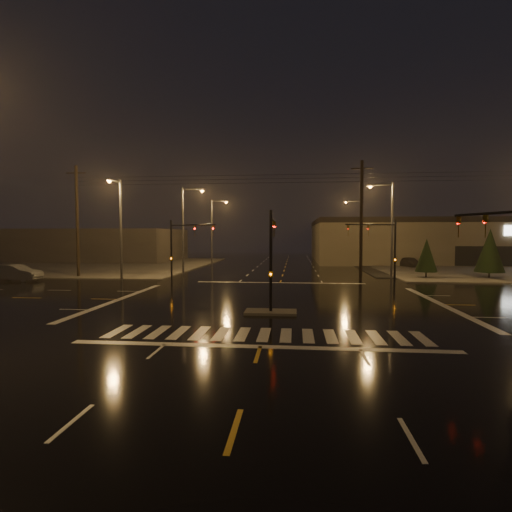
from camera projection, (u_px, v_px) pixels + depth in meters
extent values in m
plane|color=black|center=(274.00, 302.00, 27.19)|extent=(140.00, 140.00, 0.00)
cube|color=#4C4944|center=(507.00, 268.00, 54.08)|extent=(36.00, 36.00, 0.12)
cube|color=#4C4944|center=(85.00, 265.00, 59.93)|extent=(36.00, 36.00, 0.12)
cube|color=#4C4944|center=(271.00, 312.00, 23.21)|extent=(3.00, 1.60, 0.15)
cube|color=beige|center=(264.00, 335.00, 18.25)|extent=(15.00, 2.60, 0.01)
cube|color=beige|center=(260.00, 347.00, 16.26)|extent=(16.00, 0.50, 0.01)
cube|color=beige|center=(280.00, 283.00, 38.13)|extent=(16.00, 0.50, 0.01)
cube|color=brown|center=(489.00, 241.00, 69.32)|extent=(60.00, 28.00, 7.00)
cube|color=black|center=(490.00, 222.00, 69.14)|extent=(60.20, 28.20, 0.80)
cube|color=#3D3735|center=(93.00, 245.00, 72.20)|extent=(30.00, 18.00, 5.60)
cylinder|color=black|center=(271.00, 262.00, 23.06)|extent=(0.18, 0.18, 6.00)
cylinder|color=black|center=(273.00, 220.00, 25.17)|extent=(0.12, 4.50, 0.12)
imported|color=#594707|center=(275.00, 222.00, 27.18)|extent=(0.16, 0.20, 1.00)
cube|color=#594707|center=(271.00, 274.00, 23.10)|extent=(0.25, 0.18, 0.35)
cylinder|color=black|center=(395.00, 252.00, 36.45)|extent=(0.18, 0.18, 6.00)
cylinder|color=black|center=(371.00, 225.00, 35.70)|extent=(4.74, 1.82, 0.12)
imported|color=#594707|center=(348.00, 225.00, 35.14)|extent=(0.24, 0.22, 1.00)
cube|color=#594707|center=(395.00, 260.00, 36.49)|extent=(0.25, 0.18, 0.35)
cylinder|color=black|center=(171.00, 251.00, 38.50)|extent=(0.18, 0.18, 6.00)
cylinder|color=black|center=(193.00, 225.00, 37.29)|extent=(4.74, 1.82, 0.12)
imported|color=#594707|center=(213.00, 225.00, 36.32)|extent=(0.24, 0.22, 1.00)
cube|color=#594707|center=(172.00, 258.00, 38.53)|extent=(0.25, 0.18, 0.35)
cylinder|color=black|center=(489.00, 213.00, 17.38)|extent=(1.48, 3.80, 0.12)
imported|color=#594707|center=(459.00, 216.00, 19.12)|extent=(0.22, 0.24, 1.00)
cylinder|color=#38383A|center=(183.00, 231.00, 45.94)|extent=(0.24, 0.24, 10.00)
cylinder|color=#38383A|center=(193.00, 189.00, 45.57)|extent=(2.40, 0.14, 0.14)
cube|color=#38383A|center=(202.00, 190.00, 45.47)|extent=(0.70, 0.30, 0.18)
sphere|color=orange|center=(202.00, 191.00, 45.48)|extent=(0.32, 0.32, 0.32)
cylinder|color=#38383A|center=(212.00, 232.00, 61.84)|extent=(0.24, 0.24, 10.00)
cylinder|color=#38383A|center=(219.00, 201.00, 61.48)|extent=(2.40, 0.14, 0.14)
cube|color=#38383A|center=(226.00, 201.00, 61.37)|extent=(0.70, 0.30, 0.18)
sphere|color=orange|center=(226.00, 202.00, 61.38)|extent=(0.32, 0.32, 0.32)
cylinder|color=#38383A|center=(392.00, 231.00, 41.71)|extent=(0.24, 0.24, 10.00)
cylinder|color=#38383A|center=(381.00, 185.00, 41.58)|extent=(2.40, 0.14, 0.14)
cube|color=#38383A|center=(370.00, 185.00, 41.69)|extent=(0.70, 0.30, 0.18)
sphere|color=orange|center=(370.00, 187.00, 41.70)|extent=(0.32, 0.32, 0.32)
cylinder|color=#38383A|center=(361.00, 232.00, 61.59)|extent=(0.24, 0.24, 10.00)
cylinder|color=#38383A|center=(353.00, 201.00, 61.46)|extent=(2.40, 0.14, 0.14)
cube|color=#38383A|center=(346.00, 201.00, 61.57)|extent=(0.70, 0.30, 0.18)
sphere|color=orange|center=(346.00, 202.00, 61.57)|extent=(0.32, 0.32, 0.32)
cylinder|color=#38383A|center=(121.00, 231.00, 39.92)|extent=(0.24, 0.24, 10.00)
cylinder|color=#38383A|center=(115.00, 181.00, 38.48)|extent=(0.14, 2.40, 0.14)
cube|color=#38383A|center=(109.00, 180.00, 37.39)|extent=(0.30, 0.70, 0.18)
sphere|color=orange|center=(109.00, 181.00, 37.39)|extent=(0.32, 0.32, 0.32)
cylinder|color=black|center=(77.00, 222.00, 42.94)|extent=(0.32, 0.32, 12.00)
cube|color=black|center=(76.00, 173.00, 42.67)|extent=(2.20, 0.12, 0.12)
cylinder|color=black|center=(361.00, 221.00, 40.01)|extent=(0.32, 0.32, 12.00)
cube|color=black|center=(362.00, 168.00, 39.74)|extent=(2.20, 0.12, 0.12)
cylinder|color=black|center=(426.00, 275.00, 42.04)|extent=(0.18, 0.18, 0.70)
cone|color=black|center=(426.00, 255.00, 41.93)|extent=(2.24, 2.24, 3.50)
cylinder|color=black|center=(489.00, 275.00, 41.67)|extent=(0.18, 0.18, 0.70)
cone|color=black|center=(490.00, 250.00, 41.53)|extent=(2.90, 2.90, 4.53)
imported|color=black|center=(410.00, 262.00, 56.27)|extent=(3.00, 4.68, 1.48)
imported|color=#5B5F63|center=(16.00, 273.00, 39.53)|extent=(5.08, 1.92, 1.65)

